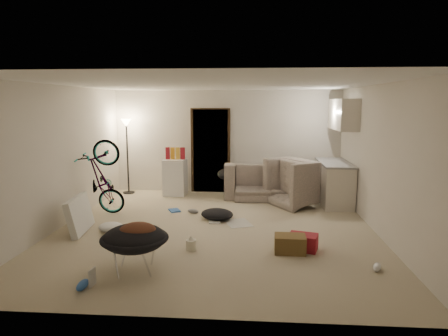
# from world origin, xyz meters

# --- Properties ---
(floor) EXTENTS (5.50, 6.00, 0.02)m
(floor) POSITION_xyz_m (0.00, 0.00, -0.01)
(floor) COLOR #B9AC8F
(floor) RESTS_ON ground
(ceiling) EXTENTS (5.50, 6.00, 0.02)m
(ceiling) POSITION_xyz_m (0.00, 0.00, 2.51)
(ceiling) COLOR white
(ceiling) RESTS_ON wall_back
(wall_back) EXTENTS (5.50, 0.02, 2.50)m
(wall_back) POSITION_xyz_m (0.00, 3.01, 1.25)
(wall_back) COLOR silver
(wall_back) RESTS_ON floor
(wall_front) EXTENTS (5.50, 0.02, 2.50)m
(wall_front) POSITION_xyz_m (0.00, -3.01, 1.25)
(wall_front) COLOR silver
(wall_front) RESTS_ON floor
(wall_left) EXTENTS (0.02, 6.00, 2.50)m
(wall_left) POSITION_xyz_m (-2.76, 0.00, 1.25)
(wall_left) COLOR silver
(wall_left) RESTS_ON floor
(wall_right) EXTENTS (0.02, 6.00, 2.50)m
(wall_right) POSITION_xyz_m (2.76, 0.00, 1.25)
(wall_right) COLOR silver
(wall_right) RESTS_ON floor
(doorway) EXTENTS (0.85, 0.10, 2.04)m
(doorway) POSITION_xyz_m (-0.40, 2.97, 1.02)
(doorway) COLOR black
(doorway) RESTS_ON floor
(door_trim) EXTENTS (0.97, 0.04, 2.10)m
(door_trim) POSITION_xyz_m (-0.40, 2.94, 1.02)
(door_trim) COLOR #2F1F10
(door_trim) RESTS_ON floor
(floor_lamp) EXTENTS (0.28, 0.28, 1.81)m
(floor_lamp) POSITION_xyz_m (-2.40, 2.65, 1.31)
(floor_lamp) COLOR black
(floor_lamp) RESTS_ON floor
(kitchen_counter) EXTENTS (0.60, 1.50, 0.88)m
(kitchen_counter) POSITION_xyz_m (2.43, 2.00, 0.44)
(kitchen_counter) COLOR beige
(kitchen_counter) RESTS_ON floor
(counter_top) EXTENTS (0.64, 1.54, 0.04)m
(counter_top) POSITION_xyz_m (2.43, 2.00, 0.90)
(counter_top) COLOR gray
(counter_top) RESTS_ON kitchen_counter
(kitchen_uppers) EXTENTS (0.38, 1.40, 0.65)m
(kitchen_uppers) POSITION_xyz_m (2.56, 2.00, 1.95)
(kitchen_uppers) COLOR beige
(kitchen_uppers) RESTS_ON wall_right
(sofa) EXTENTS (2.11, 0.86, 0.61)m
(sofa) POSITION_xyz_m (1.04, 2.45, 0.31)
(sofa) COLOR #3B433C
(sofa) RESTS_ON floor
(armchair) EXTENTS (1.43, 1.48, 0.74)m
(armchair) POSITION_xyz_m (1.78, 1.92, 0.37)
(armchair) COLOR #3B433C
(armchair) RESTS_ON floor
(bicycle) EXTENTS (1.54, 0.70, 0.88)m
(bicycle) POSITION_xyz_m (-2.30, 0.72, 0.40)
(bicycle) COLOR black
(bicycle) RESTS_ON floor
(book_asset) EXTENTS (0.24, 0.19, 0.02)m
(book_asset) POSITION_xyz_m (-1.27, -2.44, 0.01)
(book_asset) COLOR maroon
(book_asset) RESTS_ON floor
(mini_fridge) EXTENTS (0.53, 0.53, 0.87)m
(mini_fridge) POSITION_xyz_m (-1.22, 2.55, 0.43)
(mini_fridge) COLOR white
(mini_fridge) RESTS_ON floor
(snack_box_0) EXTENTS (0.11, 0.09, 0.30)m
(snack_box_0) POSITION_xyz_m (-1.39, 2.55, 1.00)
(snack_box_0) COLOR maroon
(snack_box_0) RESTS_ON mini_fridge
(snack_box_1) EXTENTS (0.11, 0.08, 0.30)m
(snack_box_1) POSITION_xyz_m (-1.27, 2.55, 1.00)
(snack_box_1) COLOR orange
(snack_box_1) RESTS_ON mini_fridge
(snack_box_2) EXTENTS (0.11, 0.09, 0.30)m
(snack_box_2) POSITION_xyz_m (-1.15, 2.55, 1.00)
(snack_box_2) COLOR gold
(snack_box_2) RESTS_ON mini_fridge
(snack_box_3) EXTENTS (0.10, 0.08, 0.30)m
(snack_box_3) POSITION_xyz_m (-1.03, 2.55, 1.00)
(snack_box_3) COLOR maroon
(snack_box_3) RESTS_ON mini_fridge
(saucer_chair) EXTENTS (0.88, 0.88, 0.63)m
(saucer_chair) POSITION_xyz_m (-0.87, -1.90, 0.37)
(saucer_chair) COLOR silver
(saucer_chair) RESTS_ON floor
(hoodie) EXTENTS (0.58, 0.52, 0.22)m
(hoodie) POSITION_xyz_m (-0.82, -1.93, 0.56)
(hoodie) COLOR #582F1E
(hoodie) RESTS_ON saucer_chair
(sofa_drape) EXTENTS (0.62, 0.54, 0.28)m
(sofa_drape) POSITION_xyz_m (0.09, 2.45, 0.54)
(sofa_drape) COLOR black
(sofa_drape) RESTS_ON sofa
(tv_box) EXTENTS (0.33, 0.94, 0.62)m
(tv_box) POSITION_xyz_m (-2.30, -0.36, 0.31)
(tv_box) COLOR silver
(tv_box) RESTS_ON floor
(drink_case_a) EXTENTS (0.46, 0.34, 0.26)m
(drink_case_a) POSITION_xyz_m (1.21, -1.06, 0.13)
(drink_case_a) COLOR brown
(drink_case_a) RESTS_ON floor
(drink_case_b) EXTENTS (0.49, 0.41, 0.24)m
(drink_case_b) POSITION_xyz_m (1.41, -0.94, 0.12)
(drink_case_b) COLOR maroon
(drink_case_b) RESTS_ON floor
(juicer) EXTENTS (0.16, 0.16, 0.23)m
(juicer) POSITION_xyz_m (-0.26, -1.08, 0.09)
(juicer) COLOR silver
(juicer) RESTS_ON floor
(newspaper) EXTENTS (0.59, 0.67, 0.01)m
(newspaper) POSITION_xyz_m (0.39, 0.33, 0.00)
(newspaper) COLOR #BCB8AD
(newspaper) RESTS_ON floor
(book_blue) EXTENTS (0.30, 0.33, 0.03)m
(book_blue) POSITION_xyz_m (-0.95, 1.08, 0.01)
(book_blue) COLOR #3263B6
(book_blue) RESTS_ON floor
(book_white) EXTENTS (0.24, 0.30, 0.03)m
(book_white) POSITION_xyz_m (-0.05, 0.38, 0.01)
(book_white) COLOR silver
(book_white) RESTS_ON floor
(shoe_0) EXTENTS (0.29, 0.15, 0.10)m
(shoe_0) POSITION_xyz_m (0.54, 2.29, 0.05)
(shoe_0) COLOR #3263B6
(shoe_0) RESTS_ON floor
(shoe_1) EXTENTS (0.26, 0.17, 0.09)m
(shoe_1) POSITION_xyz_m (-0.54, 0.93, 0.04)
(shoe_1) COLOR slate
(shoe_1) RESTS_ON floor
(shoe_2) EXTENTS (0.11, 0.27, 0.10)m
(shoe_2) POSITION_xyz_m (-1.35, -2.44, 0.05)
(shoe_2) COLOR #3263B6
(shoe_2) RESTS_ON floor
(shoe_4) EXTENTS (0.19, 0.27, 0.09)m
(shoe_4) POSITION_xyz_m (2.30, -1.63, 0.05)
(shoe_4) COLOR white
(shoe_4) RESTS_ON floor
(clothes_lump_a) EXTENTS (0.76, 0.71, 0.20)m
(clothes_lump_a) POSITION_xyz_m (-0.02, 0.56, 0.10)
(clothes_lump_a) COLOR black
(clothes_lump_a) RESTS_ON floor
(clothes_lump_b) EXTENTS (0.52, 0.46, 0.14)m
(clothes_lump_b) POSITION_xyz_m (0.96, 2.51, 0.07)
(clothes_lump_b) COLOR black
(clothes_lump_b) RESTS_ON floor
(clothes_lump_c) EXTENTS (0.62, 0.61, 0.15)m
(clothes_lump_c) POSITION_xyz_m (-1.78, -0.29, 0.07)
(clothes_lump_c) COLOR silver
(clothes_lump_c) RESTS_ON floor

